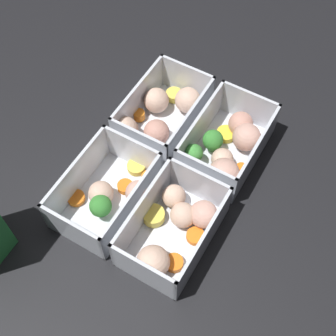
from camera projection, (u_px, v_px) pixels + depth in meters
ground_plane at (168, 176)px, 0.77m from camera, size 4.00×4.00×0.00m
container_near_left at (174, 229)px, 0.69m from camera, size 0.17×0.12×0.07m
container_near_right at (228, 147)px, 0.76m from camera, size 0.17×0.11×0.07m
container_far_left at (110, 193)px, 0.72m from camera, size 0.18×0.13×0.07m
container_far_right at (159, 115)px, 0.80m from camera, size 0.17×0.12×0.07m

